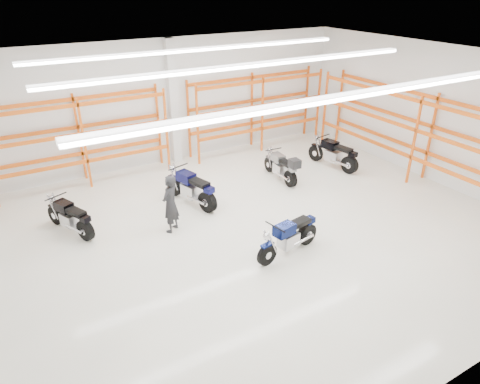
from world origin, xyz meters
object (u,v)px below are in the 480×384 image
motorcycle_back_c (283,167)px  motorcycle_main (291,237)px  motorcycle_back_d (335,155)px  structural_column (173,103)px  motorcycle_back_b (192,189)px  standing_man (170,204)px  motorcycle_back_a (71,218)px

motorcycle_back_c → motorcycle_main: bearing=-122.4°
motorcycle_back_c → motorcycle_back_d: 2.33m
motorcycle_back_c → structural_column: structural_column is taller
motorcycle_back_b → motorcycle_back_d: (5.73, 0.02, -0.01)m
motorcycle_back_c → motorcycle_back_d: motorcycle_back_d is taller
standing_man → motorcycle_back_a: bearing=-65.9°
motorcycle_main → motorcycle_back_c: motorcycle_back_c is taller
motorcycle_back_c → structural_column: size_ratio=0.45×
structural_column → motorcycle_back_a: bearing=-142.5°
motorcycle_main → motorcycle_back_a: 5.96m
motorcycle_main → motorcycle_back_b: (-1.07, 3.64, 0.05)m
motorcycle_back_a → motorcycle_main: bearing=-39.1°
motorcycle_back_b → standing_man: size_ratio=1.31×
motorcycle_back_d → standing_man: 6.97m
motorcycle_main → standing_man: bearing=131.3°
motorcycle_back_b → standing_man: bearing=-135.2°
motorcycle_back_c → structural_column: 4.65m
motorcycle_back_a → motorcycle_back_b: (3.55, -0.13, 0.06)m
motorcycle_back_a → motorcycle_back_c: 6.96m
motorcycle_back_b → motorcycle_back_c: (3.40, 0.03, -0.01)m
motorcycle_back_d → standing_man: size_ratio=1.31×
motorcycle_back_b → standing_man: 1.63m
motorcycle_back_c → standing_man: (-4.54, -1.16, 0.33)m
motorcycle_main → motorcycle_back_b: 3.79m
motorcycle_back_a → motorcycle_back_c: motorcycle_back_c is taller
motorcycle_back_c → motorcycle_back_d: size_ratio=0.93×
standing_man → structural_column: bearing=-152.4°
motorcycle_main → motorcycle_back_d: size_ratio=0.92×
motorcycle_main → motorcycle_back_c: 4.34m
motorcycle_back_a → motorcycle_back_b: size_ratio=0.85×
structural_column → motorcycle_back_b: bearing=-104.9°
structural_column → motorcycle_back_d: bearing=-36.8°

